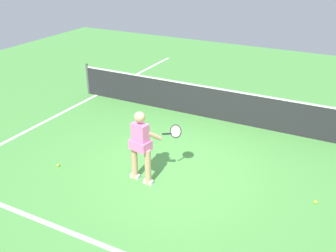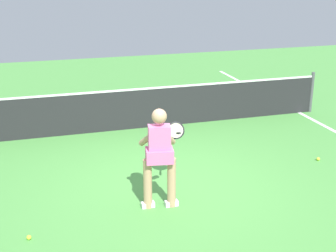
# 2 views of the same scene
# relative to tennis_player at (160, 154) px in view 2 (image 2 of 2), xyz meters

# --- Properties ---
(ground_plane) EXTENTS (23.45, 23.45, 0.00)m
(ground_plane) POSITION_rel_tennis_player_xyz_m (0.36, 0.62, -0.85)
(ground_plane) COLOR #4C9342
(court_net) EXTENTS (9.20, 0.08, 1.00)m
(court_net) POSITION_rel_tennis_player_xyz_m (0.36, 3.60, -0.38)
(court_net) COLOR #4C4C51
(court_net) RESTS_ON ground
(tennis_player) EXTENTS (0.89, 0.91, 1.55)m
(tennis_player) POSITION_rel_tennis_player_xyz_m (0.00, 0.00, 0.00)
(tennis_player) COLOR tan
(tennis_player) RESTS_ON ground
(tennis_ball_near) EXTENTS (0.07, 0.07, 0.07)m
(tennis_ball_near) POSITION_rel_tennis_player_xyz_m (-1.94, -0.41, -0.81)
(tennis_ball_near) COLOR #D1E533
(tennis_ball_near) RESTS_ON ground
(tennis_ball_mid) EXTENTS (0.07, 0.07, 0.07)m
(tennis_ball_mid) POSITION_rel_tennis_player_xyz_m (3.32, 0.82, -0.81)
(tennis_ball_mid) COLOR #D1E533
(tennis_ball_mid) RESTS_ON ground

